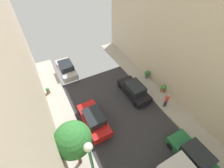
{
  "coord_description": "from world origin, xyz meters",
  "views": [
    {
      "loc": [
        -5.2,
        1.29,
        13.03
      ],
      "look_at": [
        1.14,
        12.96,
        0.5
      ],
      "focal_mm": 25.33,
      "sensor_mm": 36.0,
      "label": 1
    }
  ],
  "objects_px": {
    "street_tree_2": "(73,140)",
    "parked_car_left_4": "(66,69)",
    "pedestrian": "(167,100)",
    "parked_car_right_2": "(194,157)",
    "potted_plant_1": "(147,74)",
    "potted_plant_2": "(163,88)",
    "lamp_post": "(92,163)",
    "parked_car_right_3": "(134,90)",
    "parked_car_left_3": "(94,119)",
    "potted_plant_0": "(48,90)"
  },
  "relations": [
    {
      "from": "street_tree_2",
      "to": "lamp_post",
      "type": "height_order",
      "value": "lamp_post"
    },
    {
      "from": "parked_car_left_4",
      "to": "potted_plant_0",
      "type": "relative_size",
      "value": 5.69
    },
    {
      "from": "parked_car_right_2",
      "to": "pedestrian",
      "type": "bearing_deg",
      "value": 70.53
    },
    {
      "from": "potted_plant_1",
      "to": "parked_car_right_2",
      "type": "bearing_deg",
      "value": -107.01
    },
    {
      "from": "parked_car_right_2",
      "to": "potted_plant_1",
      "type": "relative_size",
      "value": 4.17
    },
    {
      "from": "parked_car_left_4",
      "to": "street_tree_2",
      "type": "bearing_deg",
      "value": -101.78
    },
    {
      "from": "potted_plant_1",
      "to": "potted_plant_2",
      "type": "xyz_separation_m",
      "value": [
        0.15,
        -2.77,
        -0.09
      ]
    },
    {
      "from": "potted_plant_0",
      "to": "potted_plant_2",
      "type": "distance_m",
      "value": 12.85
    },
    {
      "from": "parked_car_right_2",
      "to": "parked_car_left_4",
      "type": "bearing_deg",
      "value": 109.33
    },
    {
      "from": "parked_car_left_4",
      "to": "lamp_post",
      "type": "bearing_deg",
      "value": -98.1
    },
    {
      "from": "potted_plant_1",
      "to": "potted_plant_0",
      "type": "bearing_deg",
      "value": 164.45
    },
    {
      "from": "parked_car_left_4",
      "to": "pedestrian",
      "type": "xyz_separation_m",
      "value": [
        7.22,
        -10.26,
        0.35
      ]
    },
    {
      "from": "potted_plant_0",
      "to": "parked_car_right_2",
      "type": "bearing_deg",
      "value": -56.94
    },
    {
      "from": "parked_car_left_3",
      "to": "street_tree_2",
      "type": "distance_m",
      "value": 4.64
    },
    {
      "from": "parked_car_left_4",
      "to": "pedestrian",
      "type": "bearing_deg",
      "value": -54.88
    },
    {
      "from": "parked_car_left_4",
      "to": "parked_car_right_2",
      "type": "xyz_separation_m",
      "value": [
        5.4,
        -15.39,
        0.0
      ]
    },
    {
      "from": "street_tree_2",
      "to": "potted_plant_2",
      "type": "relative_size",
      "value": 5.14
    },
    {
      "from": "lamp_post",
      "to": "parked_car_left_3",
      "type": "bearing_deg",
      "value": 67.97
    },
    {
      "from": "parked_car_left_3",
      "to": "street_tree_2",
      "type": "bearing_deg",
      "value": -131.23
    },
    {
      "from": "potted_plant_0",
      "to": "potted_plant_2",
      "type": "height_order",
      "value": "potted_plant_2"
    },
    {
      "from": "street_tree_2",
      "to": "parked_car_left_4",
      "type": "bearing_deg",
      "value": 78.22
    },
    {
      "from": "parked_car_left_4",
      "to": "lamp_post",
      "type": "distance_m",
      "value": 13.89
    },
    {
      "from": "potted_plant_0",
      "to": "potted_plant_2",
      "type": "bearing_deg",
      "value": -27.35
    },
    {
      "from": "street_tree_2",
      "to": "parked_car_right_2",
      "type": "bearing_deg",
      "value": -27.48
    },
    {
      "from": "lamp_post",
      "to": "pedestrian",
      "type": "bearing_deg",
      "value": 18.7
    },
    {
      "from": "pedestrian",
      "to": "parked_car_left_4",
      "type": "bearing_deg",
      "value": 125.12
    },
    {
      "from": "parked_car_left_3",
      "to": "potted_plant_0",
      "type": "distance_m",
      "value": 6.7
    },
    {
      "from": "parked_car_right_3",
      "to": "street_tree_2",
      "type": "bearing_deg",
      "value": -152.38
    },
    {
      "from": "parked_car_left_3",
      "to": "pedestrian",
      "type": "distance_m",
      "value": 7.4
    },
    {
      "from": "pedestrian",
      "to": "lamp_post",
      "type": "xyz_separation_m",
      "value": [
        -9.12,
        -3.09,
        2.99
      ]
    },
    {
      "from": "parked_car_right_3",
      "to": "street_tree_2",
      "type": "relative_size",
      "value": 0.88
    },
    {
      "from": "parked_car_right_3",
      "to": "pedestrian",
      "type": "xyz_separation_m",
      "value": [
        1.82,
        -2.97,
        0.35
      ]
    },
    {
      "from": "parked_car_right_3",
      "to": "lamp_post",
      "type": "xyz_separation_m",
      "value": [
        -7.3,
        -6.06,
        3.35
      ]
    },
    {
      "from": "pedestrian",
      "to": "potted_plant_0",
      "type": "distance_m",
      "value": 12.7
    },
    {
      "from": "potted_plant_0",
      "to": "potted_plant_2",
      "type": "relative_size",
      "value": 0.8
    },
    {
      "from": "lamp_post",
      "to": "parked_car_right_2",
      "type": "bearing_deg",
      "value": -15.68
    },
    {
      "from": "potted_plant_0",
      "to": "potted_plant_2",
      "type": "xyz_separation_m",
      "value": [
        11.41,
        -5.9,
        0.1
      ]
    },
    {
      "from": "potted_plant_1",
      "to": "lamp_post",
      "type": "distance_m",
      "value": 13.18
    },
    {
      "from": "parked_car_left_3",
      "to": "lamp_post",
      "type": "distance_m",
      "value": 6.07
    },
    {
      "from": "parked_car_right_2",
      "to": "pedestrian",
      "type": "distance_m",
      "value": 5.46
    },
    {
      "from": "parked_car_right_2",
      "to": "lamp_post",
      "type": "relative_size",
      "value": 0.7
    },
    {
      "from": "parked_car_right_2",
      "to": "potted_plant_2",
      "type": "distance_m",
      "value": 7.54
    },
    {
      "from": "street_tree_2",
      "to": "potted_plant_2",
      "type": "xyz_separation_m",
      "value": [
        10.86,
        2.83,
        -3.02
      ]
    },
    {
      "from": "pedestrian",
      "to": "street_tree_2",
      "type": "relative_size",
      "value": 0.36
    },
    {
      "from": "potted_plant_1",
      "to": "potted_plant_2",
      "type": "distance_m",
      "value": 2.77
    },
    {
      "from": "parked_car_left_4",
      "to": "parked_car_right_2",
      "type": "height_order",
      "value": "same"
    },
    {
      "from": "street_tree_2",
      "to": "parked_car_left_3",
      "type": "bearing_deg",
      "value": 48.77
    },
    {
      "from": "parked_car_left_4",
      "to": "potted_plant_0",
      "type": "distance_m",
      "value": 3.92
    },
    {
      "from": "lamp_post",
      "to": "potted_plant_2",
      "type": "bearing_deg",
      "value": 24.9
    },
    {
      "from": "potted_plant_1",
      "to": "lamp_post",
      "type": "xyz_separation_m",
      "value": [
        -10.25,
        -7.59,
        3.34
      ]
    }
  ]
}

